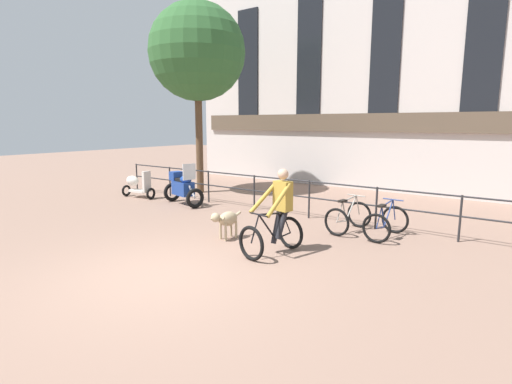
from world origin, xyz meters
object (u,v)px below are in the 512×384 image
parked_motorcycle (183,187)px  parked_bicycle_near_lamp (348,217)px  dog (226,219)px  parked_scooter (137,185)px  parked_bicycle_mid_left (386,223)px  cyclist_with_bike (277,216)px

parked_motorcycle → parked_bicycle_near_lamp: size_ratio=1.42×
dog → parked_motorcycle: size_ratio=0.53×
parked_motorcycle → parked_scooter: parked_motorcycle is taller
parked_bicycle_near_lamp → parked_scooter: (-7.78, -0.21, 0.10)m
parked_motorcycle → parked_bicycle_near_lamp: parked_motorcycle is taller
parked_motorcycle → parked_bicycle_near_lamp: bearing=-75.2°
dog → parked_motorcycle: 4.22m
dog → parked_bicycle_mid_left: (2.87, 2.23, -0.10)m
parked_motorcycle → parked_bicycle_mid_left: (6.51, 0.10, -0.20)m
parked_bicycle_mid_left → parked_scooter: 8.69m
dog → parked_scooter: (-5.83, 2.02, 0.00)m
cyclist_with_bike → dog: size_ratio=1.90×
cyclist_with_bike → parked_scooter: size_ratio=1.29×
cyclist_with_bike → dog: cyclist_with_bike is taller
dog → parked_bicycle_mid_left: size_ratio=0.77×
parked_bicycle_near_lamp → parked_motorcycle: bearing=7.7°
parked_bicycle_near_lamp → parked_scooter: parked_scooter is taller
parked_scooter → parked_bicycle_near_lamp: bearing=-94.5°
parked_scooter → cyclist_with_bike: bearing=-112.5°
dog → cyclist_with_bike: bearing=4.6°
cyclist_with_bike → parked_scooter: cyclist_with_bike is taller
parked_bicycle_mid_left → parked_motorcycle: bearing=4.8°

